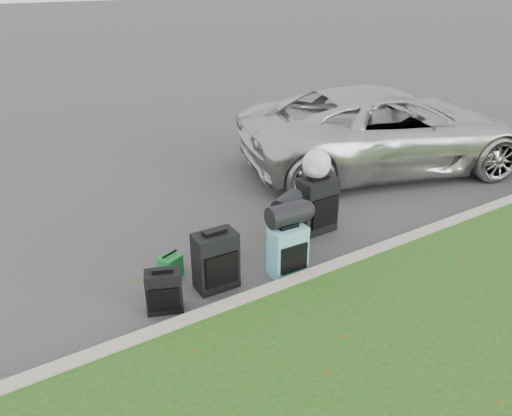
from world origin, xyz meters
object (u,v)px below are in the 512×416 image
suitcase_olive (291,228)px  suitcase_large_black_right (317,205)px  suitcase_teal (288,251)px  suitcase_small_black (164,291)px  tote_navy (218,244)px  suitcase_large_black_left (216,261)px  tote_green (171,267)px  suv (387,129)px

suitcase_olive → suitcase_large_black_right: suitcase_large_black_right is taller
suitcase_teal → suitcase_large_black_right: size_ratio=0.80×
suitcase_small_black → tote_navy: 1.36m
suitcase_large_black_left → tote_green: suitcase_large_black_left is taller
suitcase_small_black → tote_navy: (1.11, 0.78, -0.10)m
suitcase_large_black_right → tote_green: suitcase_large_black_right is taller
suitcase_large_black_right → suitcase_olive: bearing=-163.7°
suitcase_olive → tote_navy: suitcase_olive is taller
suitcase_large_black_right → tote_green: 2.33m
tote_green → tote_navy: bearing=-8.1°
suitcase_olive → tote_navy: size_ratio=1.90×
suitcase_olive → suv: bearing=18.3°
suitcase_large_black_right → tote_navy: suitcase_large_black_right is taller
suitcase_olive → tote_green: suitcase_olive is taller
tote_navy → suitcase_teal: bearing=-36.0°
suitcase_teal → tote_navy: suitcase_teal is taller
suv → suitcase_teal: bearing=136.9°
suitcase_teal → suitcase_small_black: bearing=178.1°
suitcase_olive → suitcase_large_black_right: (0.60, 0.19, 0.12)m
tote_navy → suitcase_olive: bearing=3.3°
suitcase_large_black_right → suv: bearing=25.5°
suitcase_small_black → suv: bearing=41.9°
suitcase_small_black → suitcase_teal: 1.62m
suitcase_large_black_left → tote_green: size_ratio=2.53×
tote_navy → suitcase_large_black_right: bearing=17.9°
suv → suitcase_teal: (-3.77, -2.08, -0.44)m
suitcase_teal → tote_green: bearing=153.0°
suitcase_teal → tote_navy: (-0.51, 0.90, -0.18)m
suitcase_large_black_left → suitcase_teal: suitcase_large_black_left is taller
suitcase_small_black → tote_green: size_ratio=1.75×
suitcase_teal → tote_green: (-1.28, 0.72, -0.18)m
suitcase_large_black_left → suitcase_olive: 1.38m
suitcase_large_black_left → suitcase_olive: suitcase_large_black_left is taller
suitcase_olive → tote_green: (-1.72, 0.19, -0.14)m
suv → suitcase_olive: bearing=132.9°
suv → tote_green: suv is taller
tote_navy → tote_green: bearing=-142.4°
suitcase_teal → tote_navy: 1.05m
suitcase_large_black_right → tote_green: size_ratio=2.83×
suitcase_small_black → tote_green: bearing=83.1°
suitcase_large_black_left → suitcase_teal: size_ratio=1.12×
tote_green → tote_navy: size_ratio=0.96×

